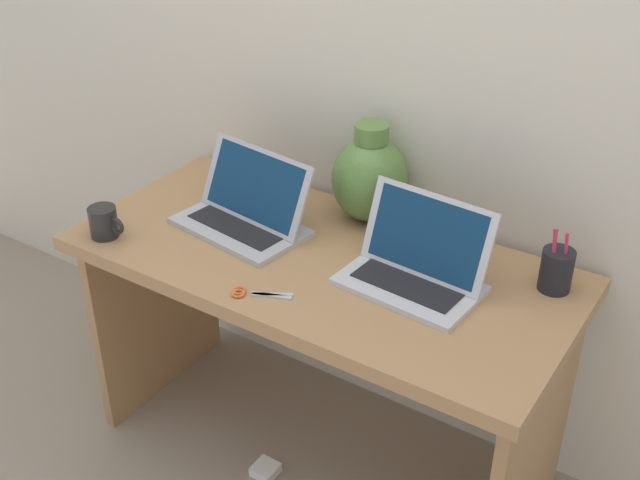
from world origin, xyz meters
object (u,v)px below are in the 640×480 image
(scissors, at_px, (251,293))
(power_brick, at_px, (266,470))
(laptop_right, at_px, (418,262))
(pen_cup, at_px, (556,270))
(laptop_left, at_px, (247,208))
(coffee_mug, at_px, (104,222))
(green_vase, at_px, (370,177))

(scissors, relative_size, power_brick, 2.02)
(laptop_right, distance_m, power_brick, 0.84)
(scissors, bearing_deg, pen_cup, 35.01)
(laptop_left, bearing_deg, pen_cup, 11.11)
(laptop_left, distance_m, laptop_right, 0.51)
(scissors, distance_m, power_brick, 0.70)
(laptop_left, bearing_deg, coffee_mug, -138.07)
(coffee_mug, relative_size, scissors, 0.79)
(laptop_right, height_order, power_brick, laptop_right)
(coffee_mug, xyz_separation_m, scissors, (0.49, -0.01, -0.04))
(green_vase, xyz_separation_m, scissors, (-0.05, -0.48, -0.12))
(laptop_left, bearing_deg, power_brick, -47.83)
(coffee_mug, height_order, scissors, coffee_mug)
(pen_cup, bearing_deg, laptop_right, -151.90)
(coffee_mug, height_order, pen_cup, pen_cup)
(laptop_right, height_order, scissors, laptop_right)
(pen_cup, relative_size, scissors, 1.18)
(green_vase, bearing_deg, coffee_mug, -138.60)
(laptop_right, distance_m, green_vase, 0.34)
(laptop_right, relative_size, coffee_mug, 3.09)
(green_vase, xyz_separation_m, power_brick, (-0.09, -0.40, -0.81))
(laptop_left, xyz_separation_m, scissors, (0.21, -0.26, -0.05))
(pen_cup, distance_m, power_brick, 1.04)
(laptop_left, relative_size, laptop_right, 1.10)
(green_vase, xyz_separation_m, pen_cup, (0.55, -0.06, -0.07))
(power_brick, bearing_deg, coffee_mug, -170.47)
(scissors, bearing_deg, power_brick, 119.25)
(laptop_right, bearing_deg, pen_cup, 28.10)
(laptop_right, height_order, pen_cup, laptop_right)
(laptop_left, bearing_deg, laptop_right, 0.38)
(green_vase, bearing_deg, pen_cup, -6.37)
(coffee_mug, xyz_separation_m, pen_cup, (1.08, 0.41, 0.01))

